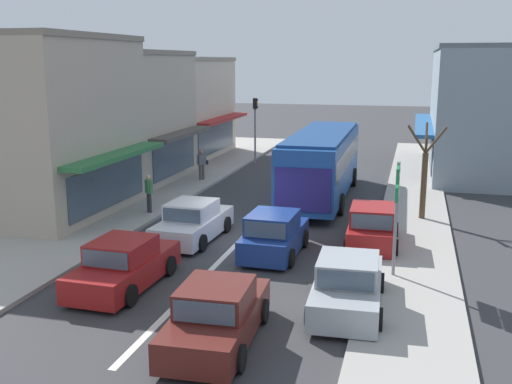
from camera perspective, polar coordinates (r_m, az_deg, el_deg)
name	(u,v)px	position (r m, az deg, el deg)	size (l,w,h in m)	color
ground_plane	(241,239)	(22.39, -1.41, -4.53)	(140.00, 140.00, 0.00)	#353538
lane_centre_line	(267,213)	(26.11, 1.05, -2.04)	(0.20, 28.00, 0.01)	silver
sidewalk_left	(144,194)	(30.18, -10.65, -0.14)	(5.20, 44.00, 0.14)	#A39E96
kerb_right	(414,210)	(27.33, 14.82, -1.68)	(2.80, 44.00, 0.12)	#A39E96
shopfront_corner_near	(22,126)	(27.53, -21.39, 5.88)	(8.98, 7.78, 7.60)	#B2A38E
shopfront_mid_block	(110,116)	(34.02, -13.74, 7.00)	(8.58, 7.04, 7.05)	#B2A38E
shopfront_far_end	(170,108)	(41.58, -8.18, 7.94)	(7.70, 8.98, 6.74)	beige
building_right_far	(512,110)	(38.54, 23.16, 7.19)	(9.99, 13.99, 7.35)	#84939E
city_bus	(322,160)	(28.71, 6.30, 3.04)	(2.85, 10.89, 3.23)	#1E4C99
hatchback_behind_bus_near	(274,235)	(20.39, 1.73, -4.15)	(1.88, 3.74, 1.54)	navy
sedan_adjacent_lane_trail	(193,222)	(22.30, -6.04, -2.89)	(2.02, 4.26, 1.47)	silver
sedan_queue_gap_filler	(124,266)	(18.04, -12.47, -6.85)	(2.01, 4.26, 1.47)	maroon
sedan_adjacent_lane_lead	(217,316)	(14.37, -3.75, -11.69)	(2.04, 4.27, 1.47)	#561E19
parked_sedan_kerb_front	(348,286)	(16.30, 8.73, -8.81)	(2.02, 4.27, 1.47)	#9EA3A8
parked_hatchback_kerb_second	(373,227)	(21.75, 11.04, -3.32)	(1.91, 3.75, 1.54)	maroon
traffic_light_downstreet	(255,119)	(38.43, -0.07, 6.94)	(0.33, 0.24, 4.20)	gray
directional_road_sign	(397,192)	(18.21, 13.30, -0.03)	(0.10, 1.40, 3.60)	gray
street_tree_right	(424,176)	(25.47, 15.72, 1.46)	(1.58, 1.72, 4.02)	brown
pedestrian_with_handbag_near	(202,163)	(32.75, -5.18, 2.78)	(0.54, 0.57, 1.63)	#4C4742
pedestrian_browsing_midblock	(149,191)	(25.96, -10.17, 0.09)	(0.43, 0.42, 1.63)	#333338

